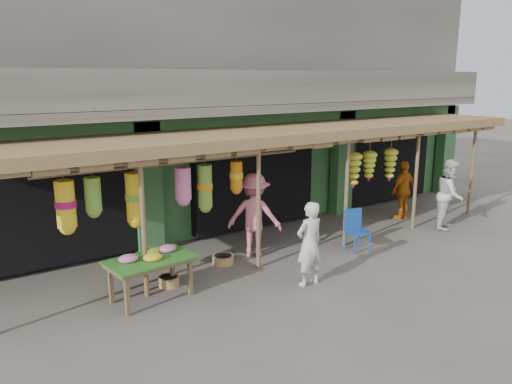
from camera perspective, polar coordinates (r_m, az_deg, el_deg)
ground at (r=11.70m, az=5.82°, el=-6.75°), size 80.00×80.00×0.00m
building at (r=15.07m, az=-6.06°, el=10.77°), size 16.40×6.80×7.00m
awning at (r=11.64m, az=3.08°, el=6.25°), size 14.00×2.70×2.79m
flower_table at (r=9.23m, az=-11.98°, el=-7.64°), size 1.61×1.05×0.91m
blue_chair at (r=11.83m, az=11.32°, el=-3.99°), size 0.54×0.54×0.96m
basket_mid at (r=10.91m, az=-3.79°, el=-7.70°), size 0.56×0.56×0.18m
basket_right at (r=9.94m, az=-9.93°, el=-10.00°), size 0.45×0.45×0.19m
person_front at (r=9.64m, az=6.13°, el=-5.91°), size 0.62×0.42×1.66m
person_right at (r=14.09m, az=21.33°, el=-0.24°), size 1.12×1.02×1.86m
person_vendor at (r=14.64m, az=16.48°, el=0.23°), size 1.02×0.50×1.68m
person_shopper at (r=11.10m, az=-0.20°, el=-2.67°), size 1.37×1.34×1.88m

